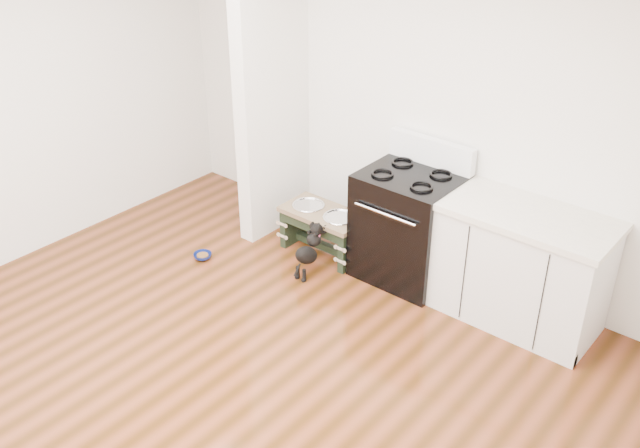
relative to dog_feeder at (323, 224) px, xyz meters
The scene contains 8 objects.
ground 2.06m from the dog_feeder, 75.78° to the right, with size 5.00×5.00×0.00m, color #3F220B.
room_shell 2.44m from the dog_feeder, 75.78° to the right, with size 5.00×5.00×5.00m.
partition_wall 1.26m from the dog_feeder, 169.95° to the left, with size 0.15×0.80×2.70m, color silver.
oven_range 0.80m from the dog_feeder, 13.32° to the left, with size 0.76×0.69×1.14m.
cabinet_run 1.75m from the dog_feeder, ahead, with size 1.24×0.64×0.91m.
dog_feeder is the anchor object (origin of this frame).
puppy 0.37m from the dog_feeder, 68.85° to the right, with size 0.13×0.38×0.45m.
floor_bowl 1.09m from the dog_feeder, 134.68° to the right, with size 0.18×0.18×0.05m.
Camera 1 is at (2.91, -2.19, 3.32)m, focal length 40.00 mm.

